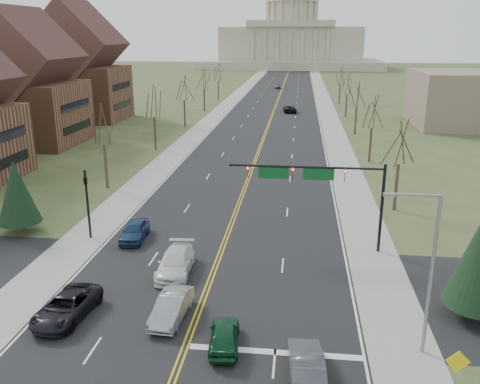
% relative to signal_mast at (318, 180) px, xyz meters
% --- Properties ---
extents(ground, '(600.00, 600.00, 0.00)m').
position_rel_signal_mast_xyz_m(ground, '(-7.45, -13.50, -5.76)').
color(ground, '#404723').
rests_on(ground, ground).
extents(road, '(20.00, 380.00, 0.01)m').
position_rel_signal_mast_xyz_m(road, '(-7.45, 96.50, -5.76)').
color(road, black).
rests_on(road, ground).
extents(cross_road, '(120.00, 14.00, 0.01)m').
position_rel_signal_mast_xyz_m(cross_road, '(-7.45, -7.50, -5.76)').
color(cross_road, black).
rests_on(cross_road, ground).
extents(sidewalk_left, '(4.00, 380.00, 0.03)m').
position_rel_signal_mast_xyz_m(sidewalk_left, '(-19.45, 96.50, -5.75)').
color(sidewalk_left, gray).
rests_on(sidewalk_left, ground).
extents(sidewalk_right, '(4.00, 380.00, 0.03)m').
position_rel_signal_mast_xyz_m(sidewalk_right, '(4.55, 96.50, -5.75)').
color(sidewalk_right, gray).
rests_on(sidewalk_right, ground).
extents(center_line, '(0.42, 380.00, 0.01)m').
position_rel_signal_mast_xyz_m(center_line, '(-7.45, 96.50, -5.75)').
color(center_line, gold).
rests_on(center_line, road).
extents(edge_line_left, '(0.15, 380.00, 0.01)m').
position_rel_signal_mast_xyz_m(edge_line_left, '(-17.25, 96.50, -5.75)').
color(edge_line_left, silver).
rests_on(edge_line_left, road).
extents(edge_line_right, '(0.15, 380.00, 0.01)m').
position_rel_signal_mast_xyz_m(edge_line_right, '(2.35, 96.50, -5.75)').
color(edge_line_right, silver).
rests_on(edge_line_right, road).
extents(stop_bar, '(9.50, 0.50, 0.01)m').
position_rel_signal_mast_xyz_m(stop_bar, '(-2.45, -14.50, -5.75)').
color(stop_bar, silver).
rests_on(stop_bar, road).
extents(capitol, '(90.00, 60.00, 50.00)m').
position_rel_signal_mast_xyz_m(capitol, '(-7.45, 236.41, 8.44)').
color(capitol, '#BDAD9D').
rests_on(capitol, ground).
extents(signal_mast, '(12.12, 0.44, 7.20)m').
position_rel_signal_mast_xyz_m(signal_mast, '(0.00, 0.00, 0.00)').
color(signal_mast, black).
rests_on(signal_mast, ground).
extents(signal_left, '(0.32, 0.36, 6.00)m').
position_rel_signal_mast_xyz_m(signal_left, '(-18.95, 0.00, -2.05)').
color(signal_left, black).
rests_on(signal_left, ground).
extents(street_light, '(2.90, 0.25, 9.07)m').
position_rel_signal_mast_xyz_m(street_light, '(5.29, -13.50, -0.54)').
color(street_light, gray).
rests_on(street_light, ground).
extents(warn_sign, '(1.13, 0.07, 2.87)m').
position_rel_signal_mast_xyz_m(warn_sign, '(6.05, -17.51, -3.75)').
color(warn_sign, gray).
rests_on(warn_sign, ground).
extents(tree_r_0, '(3.74, 3.74, 8.50)m').
position_rel_signal_mast_xyz_m(tree_r_0, '(8.05, 10.50, 0.79)').
color(tree_r_0, '#372D20').
rests_on(tree_r_0, ground).
extents(tree_l_0, '(3.96, 3.96, 9.00)m').
position_rel_signal_mast_xyz_m(tree_l_0, '(-22.95, 14.50, 1.18)').
color(tree_l_0, '#372D20').
rests_on(tree_l_0, ground).
extents(tree_r_1, '(3.74, 3.74, 8.50)m').
position_rel_signal_mast_xyz_m(tree_r_1, '(8.05, 30.50, 0.79)').
color(tree_r_1, '#372D20').
rests_on(tree_r_1, ground).
extents(tree_l_1, '(3.96, 3.96, 9.00)m').
position_rel_signal_mast_xyz_m(tree_l_1, '(-22.95, 34.50, 1.18)').
color(tree_l_1, '#372D20').
rests_on(tree_l_1, ground).
extents(tree_r_2, '(3.74, 3.74, 8.50)m').
position_rel_signal_mast_xyz_m(tree_r_2, '(8.05, 50.50, 0.79)').
color(tree_r_2, '#372D20').
rests_on(tree_r_2, ground).
extents(tree_l_2, '(3.96, 3.96, 9.00)m').
position_rel_signal_mast_xyz_m(tree_l_2, '(-22.95, 54.50, 1.18)').
color(tree_l_2, '#372D20').
rests_on(tree_l_2, ground).
extents(tree_r_3, '(3.74, 3.74, 8.50)m').
position_rel_signal_mast_xyz_m(tree_r_3, '(8.05, 70.50, 0.79)').
color(tree_r_3, '#372D20').
rests_on(tree_r_3, ground).
extents(tree_l_3, '(3.96, 3.96, 9.00)m').
position_rel_signal_mast_xyz_m(tree_l_3, '(-22.95, 74.50, 1.18)').
color(tree_l_3, '#372D20').
rests_on(tree_l_3, ground).
extents(tree_r_4, '(3.74, 3.74, 8.50)m').
position_rel_signal_mast_xyz_m(tree_r_4, '(8.05, 90.50, 0.79)').
color(tree_r_4, '#372D20').
rests_on(tree_r_4, ground).
extents(tree_l_4, '(3.96, 3.96, 9.00)m').
position_rel_signal_mast_xyz_m(tree_l_4, '(-22.95, 94.50, 1.18)').
color(tree_l_4, '#372D20').
rests_on(tree_l_4, ground).
extents(conifer_l, '(3.64, 3.64, 6.50)m').
position_rel_signal_mast_xyz_m(conifer_l, '(-25.45, 0.50, -2.02)').
color(conifer_l, '#372D20').
rests_on(conifer_l, ground).
extents(bldg_left_mid, '(15.10, 14.28, 20.75)m').
position_rel_signal_mast_xyz_m(bldg_left_mid, '(-43.44, 36.50, 2.78)').
color(bldg_left_mid, brown).
rests_on(bldg_left_mid, ground).
extents(bldg_left_far, '(17.10, 14.28, 23.25)m').
position_rel_signal_mast_xyz_m(bldg_left_far, '(-45.44, 60.50, 3.78)').
color(bldg_left_far, brown).
rests_on(bldg_left_far, ground).
extents(car_nb_inner_lead, '(2.00, 4.20, 1.39)m').
position_rel_signal_mast_xyz_m(car_nb_inner_lead, '(-5.28, -14.30, -5.06)').
color(car_nb_inner_lead, '#0E4022').
rests_on(car_nb_inner_lead, road).
extents(car_nb_outer_lead, '(2.04, 4.90, 1.58)m').
position_rel_signal_mast_xyz_m(car_nb_outer_lead, '(-0.79, -16.59, -4.96)').
color(car_nb_outer_lead, '#44454A').
rests_on(car_nb_outer_lead, road).
extents(car_sb_inner_lead, '(1.95, 4.72, 1.52)m').
position_rel_signal_mast_xyz_m(car_sb_inner_lead, '(-8.90, -11.74, -4.99)').
color(car_sb_inner_lead, gray).
rests_on(car_sb_inner_lead, road).
extents(car_sb_outer_lead, '(3.00, 5.63, 1.51)m').
position_rel_signal_mast_xyz_m(car_sb_outer_lead, '(-15.29, -12.42, -5.00)').
color(car_sb_outer_lead, black).
rests_on(car_sb_outer_lead, road).
extents(car_sb_inner_second, '(2.54, 5.71, 1.63)m').
position_rel_signal_mast_xyz_m(car_sb_inner_second, '(-10.13, -5.67, -4.93)').
color(car_sb_inner_second, silver).
rests_on(car_sb_inner_second, road).
extents(car_sb_outer_second, '(2.13, 4.73, 1.58)m').
position_rel_signal_mast_xyz_m(car_sb_outer_second, '(-15.09, 0.16, -4.96)').
color(car_sb_outer_second, navy).
rests_on(car_sb_outer_second, road).
extents(car_far_nb, '(3.20, 5.85, 1.55)m').
position_rel_signal_mast_xyz_m(car_far_nb, '(-3.82, 75.12, -4.97)').
color(car_far_nb, black).
rests_on(car_far_nb, road).
extents(car_far_sb, '(2.24, 4.72, 1.56)m').
position_rel_signal_mast_xyz_m(car_far_sb, '(-8.88, 126.05, -4.97)').
color(car_far_sb, '#56595F').
rests_on(car_far_sb, road).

